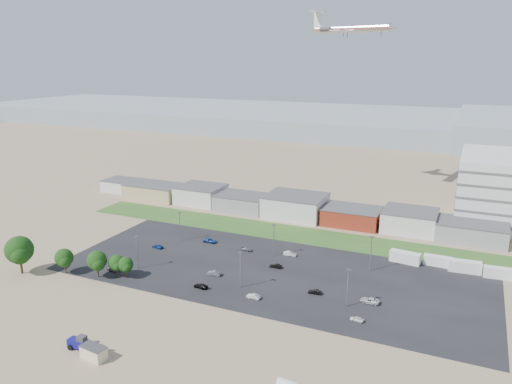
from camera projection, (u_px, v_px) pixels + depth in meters
The scene contains 35 objects.
ground at pixel (223, 298), 125.88m from camera, with size 700.00×700.00×0.00m, color #816B52.
parking_lot at pixel (271, 271), 141.54m from camera, with size 120.00×50.00×0.01m, color black.
grass_strip at pixel (293, 234), 171.71m from camera, with size 160.00×16.00×0.02m, color #295A21.
hills_backdrop at pixel (457, 129), 386.61m from camera, with size 700.00×200.00×9.00m, color gray, non-canonical shape.
building_row at pixel (269, 203), 194.10m from camera, with size 170.00×20.00×8.00m, color silver, non-canonical shape.
portable_shed at pixel (94, 352), 100.23m from camera, with size 5.52×2.87×2.78m, color beige, non-canonical shape.
telehandler at pixel (79, 342), 103.50m from camera, with size 7.73×2.58×3.22m, color navy, non-canonical shape.
box_trailer_a at pixel (405, 257), 147.19m from camera, with size 8.77×2.74×3.29m, color silver, non-canonical shape.
box_trailer_b at pixel (438, 261), 145.04m from camera, with size 7.77×2.43×2.91m, color silver, non-canonical shape.
box_trailer_c at pixel (465, 266), 140.74m from camera, with size 8.80×2.75×3.30m, color silver, non-canonical shape.
box_trailer_d at pixel (499, 273), 136.83m from camera, with size 8.03×2.51×3.01m, color silver, non-canonical shape.
tree_far_left at pixel (20, 253), 138.60m from camera, with size 8.28×8.28×12.42m, color #17320E, non-canonical shape.
tree_left at pixel (64, 260), 139.19m from camera, with size 5.49×5.49×8.23m, color #17320E, non-canonical shape.
tree_mid at pixel (97, 262), 136.71m from camera, with size 5.79×5.79×8.68m, color #17320E, non-canonical shape.
tree_right at pixel (117, 264), 137.38m from camera, with size 4.75×4.75×7.12m, color #17320E, non-canonical shape.
tree_near at pixel (126, 266), 136.65m from camera, with size 4.53×4.53×6.80m, color #17320E, non-canonical shape.
lightpole_front_l at pixel (137, 253), 142.30m from camera, with size 1.14×0.47×9.66m, color slate, non-canonical shape.
lightpole_front_m at pixel (241, 270), 130.36m from camera, with size 1.17×0.49×9.93m, color slate, non-canonical shape.
lightpole_front_r at pixel (348, 288), 120.38m from camera, with size 1.15×0.48×9.77m, color slate, non-canonical shape.
lightpole_back_l at pixel (180, 227), 163.93m from camera, with size 1.15×0.48×9.80m, color slate, non-canonical shape.
lightpole_back_m at pixel (274, 240), 151.60m from camera, with size 1.17×0.49×9.96m, color slate, non-canonical shape.
lightpole_back_r at pixel (371, 254), 140.63m from camera, with size 1.22×0.51×10.34m, color slate, non-canonical shape.
airliner at pixel (352, 29), 204.22m from camera, with size 40.15×27.38×11.86m, color silver, non-canonical shape.
parked_car_0 at pixel (370, 300), 123.18m from camera, with size 2.18×4.73×1.31m, color silver.
parked_car_1 at pixel (315, 292), 127.91m from camera, with size 1.21×3.46×1.14m, color black.
parked_car_2 at pixel (357, 319), 114.71m from camera, with size 1.30×3.22×1.10m, color silver.
parked_car_3 at pixel (201, 286), 131.14m from camera, with size 1.65×4.06×1.18m, color black.
parked_car_4 at pixel (214, 273), 138.82m from camera, with size 1.39×3.99×1.31m, color #595B5E.
parked_car_5 at pixel (158, 246), 158.54m from camera, with size 1.51×3.75×1.28m, color navy.
parked_car_6 at pixel (247, 249), 156.39m from camera, with size 1.52×3.73×1.08m, color #595B5E.
parked_car_7 at pixel (276, 266), 143.73m from camera, with size 1.25×3.58×1.18m, color black.
parked_car_9 at pixel (210, 241), 163.40m from camera, with size 2.08×4.51×1.25m, color navy.
parked_car_10 at pixel (113, 269), 141.67m from camera, with size 1.72×4.24×1.23m, color #595B5E.
parked_car_11 at pixel (290, 254), 152.42m from camera, with size 1.39×3.98×1.31m, color silver.
parked_car_13 at pixel (253, 296), 125.48m from camera, with size 1.25×3.58×1.18m, color silver.
Camera 1 is at (54.29, -101.12, 58.84)m, focal length 35.00 mm.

